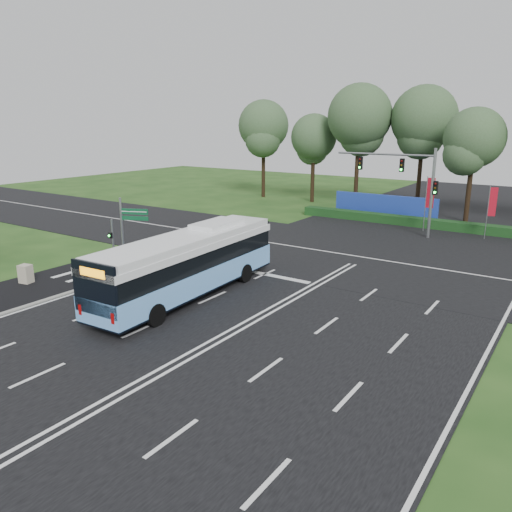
% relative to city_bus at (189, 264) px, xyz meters
% --- Properties ---
extents(ground, '(120.00, 120.00, 0.00)m').
position_rel_city_bus_xyz_m(ground, '(4.49, 0.44, -1.80)').
color(ground, '#1F4517').
rests_on(ground, ground).
extents(road_main, '(20.00, 120.00, 0.04)m').
position_rel_city_bus_xyz_m(road_main, '(4.49, 0.44, -1.78)').
color(road_main, black).
rests_on(road_main, ground).
extents(road_cross, '(120.00, 14.00, 0.05)m').
position_rel_city_bus_xyz_m(road_cross, '(4.49, 12.44, -1.78)').
color(road_cross, black).
rests_on(road_cross, ground).
extents(bike_path, '(5.00, 18.00, 0.06)m').
position_rel_city_bus_xyz_m(bike_path, '(-8.01, -2.56, -1.77)').
color(bike_path, black).
rests_on(bike_path, ground).
extents(kerb_strip, '(0.25, 18.00, 0.12)m').
position_rel_city_bus_xyz_m(kerb_strip, '(-5.61, -2.56, -1.74)').
color(kerb_strip, gray).
rests_on(kerb_strip, ground).
extents(city_bus, '(3.25, 12.59, 3.58)m').
position_rel_city_bus_xyz_m(city_bus, '(0.00, 0.00, 0.00)').
color(city_bus, '#6DB0FC').
rests_on(city_bus, ground).
extents(pedestrian_signal, '(0.28, 0.40, 3.09)m').
position_rel_city_bus_xyz_m(pedestrian_signal, '(-7.54, 1.38, -0.12)').
color(pedestrian_signal, gray).
rests_on(pedestrian_signal, ground).
extents(street_sign, '(1.65, 0.78, 4.57)m').
position_rel_city_bus_xyz_m(street_sign, '(-5.99, 1.32, 1.03)').
color(street_sign, gray).
rests_on(street_sign, ground).
extents(utility_cabinet, '(0.77, 0.68, 1.11)m').
position_rel_city_bus_xyz_m(utility_cabinet, '(-9.13, -3.60, -1.25)').
color(utility_cabinet, '#BCB198').
rests_on(utility_cabinet, ground).
extents(banner_flag_mid, '(0.68, 0.07, 4.62)m').
position_rel_city_bus_xyz_m(banner_flag_mid, '(5.71, 23.15, 1.21)').
color(banner_flag_mid, gray).
rests_on(banner_flag_mid, ground).
extents(banner_flag_right, '(0.58, 0.27, 4.17)m').
position_rel_city_bus_xyz_m(banner_flag_right, '(10.47, 23.14, 0.93)').
color(banner_flag_right, gray).
rests_on(banner_flag_right, ground).
extents(traffic_light_gantry, '(8.41, 0.28, 7.00)m').
position_rel_city_bus_xyz_m(traffic_light_gantry, '(4.69, 20.94, 2.86)').
color(traffic_light_gantry, gray).
rests_on(traffic_light_gantry, ground).
extents(hedge, '(22.00, 1.20, 0.80)m').
position_rel_city_bus_xyz_m(hedge, '(4.49, 24.94, -1.40)').
color(hedge, '#153B17').
rests_on(hedge, ground).
extents(blue_hoarding, '(10.00, 0.30, 2.20)m').
position_rel_city_bus_xyz_m(blue_hoarding, '(0.49, 27.44, -0.70)').
color(blue_hoarding, '#1E3CA7').
rests_on(blue_hoarding, ground).
extents(eucalyptus_row, '(48.54, 9.74, 12.84)m').
position_rel_city_bus_xyz_m(eucalyptus_row, '(5.13, 31.76, 6.95)').
color(eucalyptus_row, black).
rests_on(eucalyptus_row, ground).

